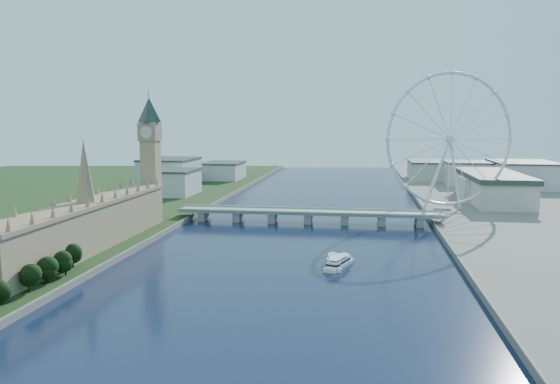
# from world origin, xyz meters

# --- Properties ---
(parliament_range) EXTENTS (24.00, 200.00, 70.00)m
(parliament_range) POSITION_xyz_m (-128.00, 170.00, 18.48)
(parliament_range) COLOR tan
(parliament_range) RESTS_ON ground
(big_ben) EXTENTS (20.02, 20.02, 110.00)m
(big_ben) POSITION_xyz_m (-128.00, 278.00, 66.57)
(big_ben) COLOR tan
(big_ben) RESTS_ON ground
(westminster_bridge) EXTENTS (220.00, 22.00, 9.50)m
(westminster_bridge) POSITION_xyz_m (0.00, 300.00, 6.63)
(westminster_bridge) COLOR gray
(westminster_bridge) RESTS_ON ground
(london_eye) EXTENTS (113.60, 39.12, 124.30)m
(london_eye) POSITION_xyz_m (119.98, 355.08, 67.52)
(london_eye) COLOR silver
(london_eye) RESTS_ON ground
(county_hall) EXTENTS (54.00, 144.00, 35.00)m
(county_hall) POSITION_xyz_m (175.00, 430.00, 0.00)
(county_hall) COLOR beige
(county_hall) RESTS_ON ground
(city_skyline) EXTENTS (505.00, 280.00, 32.00)m
(city_skyline) POSITION_xyz_m (39.22, 560.08, 16.96)
(city_skyline) COLOR beige
(city_skyline) RESTS_ON ground
(tour_boat_near) EXTENTS (10.30, 29.88, 6.47)m
(tour_boat_near) POSITION_xyz_m (28.07, 162.62, 0.00)
(tour_boat_near) COLOR white
(tour_boat_near) RESTS_ON ground
(tour_boat_far) EXTENTS (17.70, 30.90, 6.65)m
(tour_boat_far) POSITION_xyz_m (30.87, 161.28, 0.00)
(tour_boat_far) COLOR white
(tour_boat_far) RESTS_ON ground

